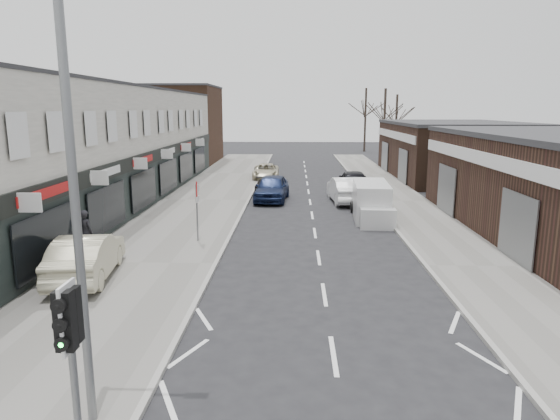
# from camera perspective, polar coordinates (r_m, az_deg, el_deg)

# --- Properties ---
(ground) EXTENTS (160.00, 160.00, 0.00)m
(ground) POSITION_cam_1_polar(r_m,az_deg,el_deg) (10.78, 6.98, -21.14)
(ground) COLOR black
(ground) RESTS_ON ground
(pavement_left) EXTENTS (5.50, 64.00, 0.12)m
(pavement_left) POSITION_cam_1_polar(r_m,az_deg,el_deg) (32.09, -8.68, 1.08)
(pavement_left) COLOR slate
(pavement_left) RESTS_ON ground
(pavement_right) EXTENTS (3.50, 64.00, 0.12)m
(pavement_right) POSITION_cam_1_polar(r_m,az_deg,el_deg) (32.27, 13.72, 0.94)
(pavement_right) COLOR slate
(pavement_right) RESTS_ON ground
(shop_terrace_left) EXTENTS (8.00, 41.00, 7.10)m
(shop_terrace_left) POSITION_cam_1_polar(r_m,az_deg,el_deg) (31.26, -22.06, 6.56)
(shop_terrace_left) COLOR silver
(shop_terrace_left) RESTS_ON ground
(brick_block_far) EXTENTS (8.00, 10.00, 8.00)m
(brick_block_far) POSITION_cam_1_polar(r_m,az_deg,el_deg) (55.51, -11.46, 9.44)
(brick_block_far) COLOR #462D1E
(brick_block_far) RESTS_ON ground
(right_unit_far) EXTENTS (10.00, 16.00, 4.50)m
(right_unit_far) POSITION_cam_1_polar(r_m,az_deg,el_deg) (45.23, 19.19, 6.39)
(right_unit_far) COLOR #382419
(right_unit_far) RESTS_ON ground
(tree_far_a) EXTENTS (3.60, 3.60, 8.00)m
(tree_far_a) POSITION_cam_1_polar(r_m,az_deg,el_deg) (58.19, 11.66, 5.57)
(tree_far_a) COLOR #382D26
(tree_far_a) RESTS_ON ground
(tree_far_b) EXTENTS (3.60, 3.60, 7.50)m
(tree_far_b) POSITION_cam_1_polar(r_m,az_deg,el_deg) (64.51, 12.96, 6.08)
(tree_far_b) COLOR #382D26
(tree_far_b) RESTS_ON ground
(tree_far_c) EXTENTS (3.60, 3.60, 8.50)m
(tree_far_c) POSITION_cam_1_polar(r_m,az_deg,el_deg) (69.92, 9.60, 6.61)
(tree_far_c) COLOR #382D26
(tree_far_c) RESTS_ON ground
(traffic_light) EXTENTS (0.28, 0.60, 3.10)m
(traffic_light) POSITION_cam_1_polar(r_m,az_deg,el_deg) (8.53, -22.91, -12.86)
(traffic_light) COLOR slate
(traffic_light) RESTS_ON pavement_left
(street_lamp) EXTENTS (2.23, 0.22, 8.00)m
(street_lamp) POSITION_cam_1_polar(r_m,az_deg,el_deg) (9.06, -21.57, 3.20)
(street_lamp) COLOR slate
(street_lamp) RESTS_ON pavement_left
(warning_sign) EXTENTS (0.12, 0.80, 2.70)m
(warning_sign) POSITION_cam_1_polar(r_m,az_deg,el_deg) (21.76, -9.43, 1.84)
(warning_sign) COLOR slate
(warning_sign) RESTS_ON pavement_left
(white_van) EXTENTS (2.00, 5.07, 1.94)m
(white_van) POSITION_cam_1_polar(r_m,az_deg,el_deg) (26.97, 10.39, 0.89)
(white_van) COLOR silver
(white_van) RESTS_ON ground
(sedan_on_pavement) EXTENTS (2.25, 4.85, 1.54)m
(sedan_on_pavement) POSITION_cam_1_polar(r_m,az_deg,el_deg) (18.23, -21.23, -4.92)
(sedan_on_pavement) COLOR #BCB696
(sedan_on_pavement) RESTS_ON pavement_left
(pedestrian) EXTENTS (0.78, 0.66, 1.80)m
(pedestrian) POSITION_cam_1_polar(r_m,az_deg,el_deg) (21.09, -21.32, -2.39)
(pedestrian) COLOR black
(pedestrian) RESTS_ON pavement_left
(parked_car_left_a) EXTENTS (2.32, 4.96, 1.64)m
(parked_car_left_a) POSITION_cam_1_polar(r_m,az_deg,el_deg) (31.93, -0.93, 2.55)
(parked_car_left_a) COLOR #152042
(parked_car_left_a) RESTS_ON ground
(parked_car_left_b) EXTENTS (2.19, 4.54, 1.27)m
(parked_car_left_b) POSITION_cam_1_polar(r_m,az_deg,el_deg) (32.33, -1.35, 2.33)
(parked_car_left_b) COLOR black
(parked_car_left_b) RESTS_ON ground
(parked_car_left_c) EXTENTS (2.24, 4.66, 1.28)m
(parked_car_left_c) POSITION_cam_1_polar(r_m,az_deg,el_deg) (41.73, -1.62, 4.42)
(parked_car_left_c) COLOR #B7AE93
(parked_car_left_c) RESTS_ON ground
(parked_car_right_a) EXTENTS (2.06, 4.94, 1.59)m
(parked_car_right_a) POSITION_cam_1_polar(r_m,az_deg,el_deg) (31.63, 7.46, 2.32)
(parked_car_right_a) COLOR white
(parked_car_right_a) RESTS_ON ground
(parked_car_right_b) EXTENTS (1.93, 4.74, 1.61)m
(parked_car_right_b) POSITION_cam_1_polar(r_m,az_deg,el_deg) (35.51, 8.35, 3.31)
(parked_car_right_b) COLOR black
(parked_car_right_b) RESTS_ON ground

